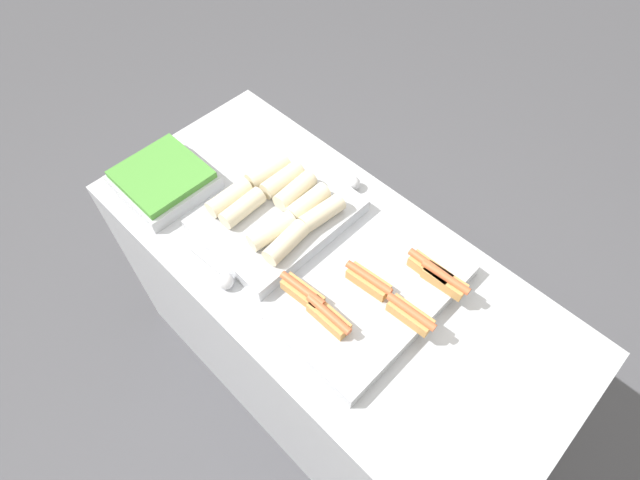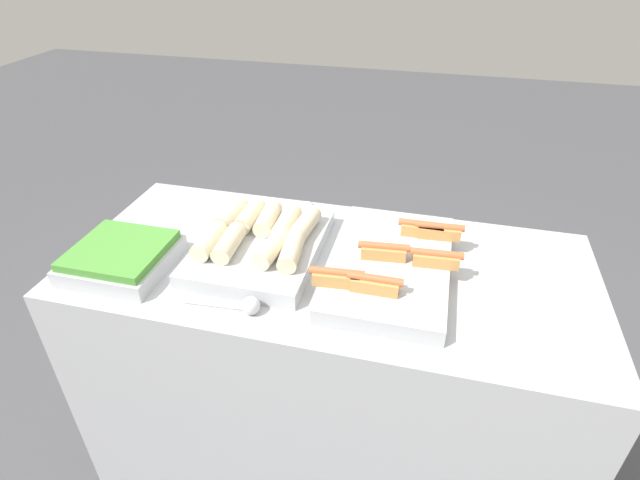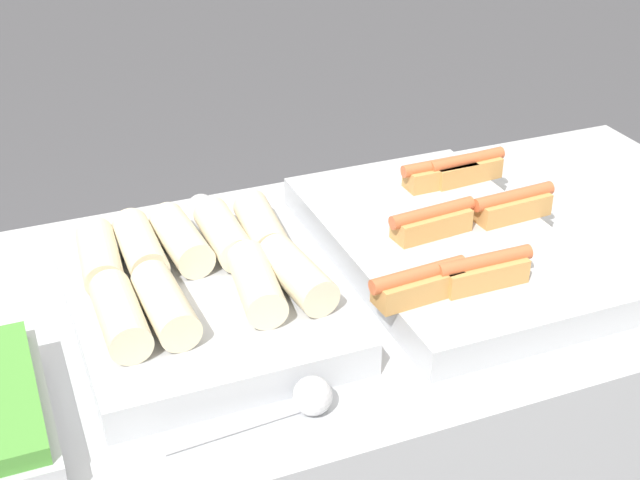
# 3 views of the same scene
# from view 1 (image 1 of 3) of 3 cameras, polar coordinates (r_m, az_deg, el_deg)

# --- Properties ---
(ground_plane) EXTENTS (12.00, 12.00, 0.00)m
(ground_plane) POSITION_cam_1_polar(r_m,az_deg,el_deg) (2.36, 0.52, -14.90)
(ground_plane) COLOR #4C4C51
(counter) EXTENTS (1.58, 0.72, 0.94)m
(counter) POSITION_cam_1_polar(r_m,az_deg,el_deg) (1.93, 0.62, -10.01)
(counter) COLOR #B7BABF
(counter) RESTS_ON ground_plane
(tray_hotdogs) EXTENTS (0.40, 0.55, 0.10)m
(tray_hotdogs) POSITION_cam_1_polar(r_m,az_deg,el_deg) (1.43, 6.22, -6.10)
(tray_hotdogs) COLOR #B7BABF
(tray_hotdogs) RESTS_ON counter
(tray_wraps) EXTENTS (0.36, 0.47, 0.11)m
(tray_wraps) POSITION_cam_1_polar(r_m,az_deg,el_deg) (1.58, -4.86, 3.25)
(tray_wraps) COLOR #B7BABF
(tray_wraps) RESTS_ON counter
(tray_side_front) EXTENTS (0.28, 0.28, 0.07)m
(tray_side_front) POSITION_cam_1_polar(r_m,az_deg,el_deg) (1.75, -17.47, 6.58)
(tray_side_front) COLOR #B7BABF
(tray_side_front) RESTS_ON counter
(serving_spoon_near) EXTENTS (0.22, 0.05, 0.05)m
(serving_spoon_near) POSITION_cam_1_polar(r_m,az_deg,el_deg) (1.48, -11.04, -4.40)
(serving_spoon_near) COLOR silver
(serving_spoon_near) RESTS_ON counter
(serving_spoon_far) EXTENTS (0.23, 0.05, 0.05)m
(serving_spoon_far) POSITION_cam_1_polar(r_m,az_deg,el_deg) (1.68, 3.39, 6.67)
(serving_spoon_far) COLOR silver
(serving_spoon_far) RESTS_ON counter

